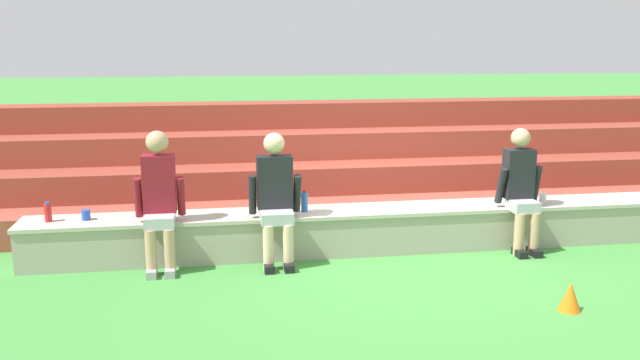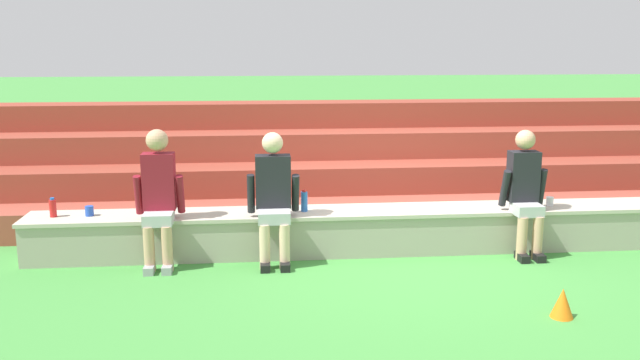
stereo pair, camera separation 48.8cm
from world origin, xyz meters
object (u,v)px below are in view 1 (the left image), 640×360
(person_far_left, at_px, (159,197))
(person_center, at_px, (521,187))
(person_left_of_center, at_px, (275,195))
(plastic_cup_left_end, at_px, (86,215))
(water_bottle_near_left, at_px, (304,201))
(plastic_cup_right_end, at_px, (543,198))
(sports_cone, at_px, (570,297))
(water_bottle_mid_right, at_px, (48,212))

(person_far_left, xyz_separation_m, person_center, (3.92, -0.00, -0.04))
(person_left_of_center, bearing_deg, plastic_cup_left_end, 171.50)
(water_bottle_near_left, height_order, plastic_cup_right_end, water_bottle_near_left)
(plastic_cup_left_end, distance_m, plastic_cup_right_end, 5.10)
(plastic_cup_right_end, bearing_deg, sports_cone, -110.55)
(person_far_left, height_order, sports_cone, person_far_left)
(person_center, distance_m, water_bottle_near_left, 2.41)
(water_bottle_mid_right, distance_m, plastic_cup_right_end, 5.47)
(water_bottle_mid_right, bearing_deg, person_far_left, -13.14)
(person_far_left, bearing_deg, plastic_cup_right_end, 3.25)
(water_bottle_near_left, relative_size, sports_cone, 0.94)
(person_far_left, distance_m, sports_cone, 4.03)
(plastic_cup_right_end, bearing_deg, water_bottle_mid_right, 179.76)
(water_bottle_mid_right, distance_m, sports_cone, 5.15)
(person_far_left, bearing_deg, person_left_of_center, -0.81)
(water_bottle_near_left, relative_size, water_bottle_mid_right, 1.15)
(water_bottle_mid_right, bearing_deg, sports_cone, -22.85)
(water_bottle_near_left, xyz_separation_m, sports_cone, (2.06, -1.98, -0.46))
(person_center, height_order, water_bottle_near_left, person_center)
(person_far_left, height_order, water_bottle_mid_right, person_far_left)
(person_far_left, xyz_separation_m, plastic_cup_left_end, (-0.78, 0.28, -0.23))
(person_left_of_center, xyz_separation_m, water_bottle_near_left, (0.34, 0.27, -0.14))
(person_center, xyz_separation_m, plastic_cup_right_end, (0.40, 0.25, -0.20))
(person_left_of_center, height_order, water_bottle_mid_right, person_left_of_center)
(sports_cone, bearing_deg, plastic_cup_left_end, 155.33)
(person_far_left, relative_size, plastic_cup_right_end, 14.03)
(water_bottle_near_left, bearing_deg, plastic_cup_left_end, 179.45)
(plastic_cup_left_end, bearing_deg, sports_cone, -24.67)
(water_bottle_mid_right, xyz_separation_m, plastic_cup_right_end, (5.47, -0.02, -0.05))
(plastic_cup_right_end, bearing_deg, person_left_of_center, -175.23)
(plastic_cup_left_end, distance_m, sports_cone, 4.81)
(person_far_left, xyz_separation_m, plastic_cup_right_end, (4.32, 0.24, -0.23))
(person_left_of_center, relative_size, water_bottle_mid_right, 6.62)
(water_bottle_near_left, height_order, plastic_cup_left_end, water_bottle_near_left)
(person_left_of_center, height_order, plastic_cup_left_end, person_left_of_center)
(person_center, relative_size, water_bottle_mid_right, 6.57)
(person_far_left, distance_m, person_left_of_center, 1.18)
(person_left_of_center, bearing_deg, plastic_cup_right_end, 4.77)
(plastic_cup_left_end, height_order, plastic_cup_right_end, plastic_cup_left_end)
(water_bottle_near_left, bearing_deg, water_bottle_mid_right, 179.70)
(person_far_left, xyz_separation_m, water_bottle_near_left, (1.53, 0.25, -0.17))
(person_center, xyz_separation_m, water_bottle_near_left, (-2.39, 0.26, -0.13))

